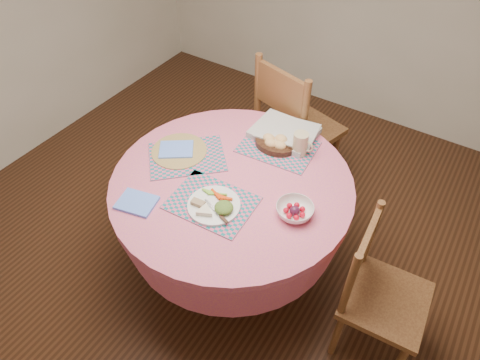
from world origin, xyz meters
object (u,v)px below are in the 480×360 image
at_px(wicker_trivet, 179,151).
at_px(dinner_plate, 214,205).
at_px(chair_right, 378,292).
at_px(chair_back, 293,126).
at_px(dining_table, 232,206).
at_px(fruit_bowl, 295,211).
at_px(latte_mug, 301,144).
at_px(bread_bowl, 275,143).

xyz_separation_m(wicker_trivet, dinner_plate, (0.40, -0.23, 0.02)).
height_order(chair_right, chair_back, chair_back).
xyz_separation_m(chair_back, wicker_trivet, (-0.30, -0.79, 0.22)).
height_order(dining_table, chair_back, chair_back).
relative_size(wicker_trivet, fruit_bowl, 1.37).
height_order(latte_mug, fruit_bowl, latte_mug).
distance_m(wicker_trivet, latte_mug, 0.66).
xyz_separation_m(dining_table, wicker_trivet, (-0.36, 0.03, 0.20)).
bearing_deg(chair_back, bread_bowl, 119.50).
bearing_deg(fruit_bowl, dining_table, 175.38).
bearing_deg(dining_table, fruit_bowl, -4.62).
relative_size(chair_right, dinner_plate, 3.41).
bearing_deg(wicker_trivet, chair_back, 69.12).
bearing_deg(latte_mug, chair_right, -30.00).
relative_size(dinner_plate, fruit_bowl, 1.16).
height_order(wicker_trivet, latte_mug, latte_mug).
distance_m(chair_right, wicker_trivet, 1.24).
distance_m(chair_back, bread_bowl, 0.55).
relative_size(chair_back, bread_bowl, 4.50).
bearing_deg(dining_table, dinner_plate, -79.72).
bearing_deg(latte_mug, dining_table, -117.93).
bearing_deg(chair_back, dinner_plate, 111.25).
relative_size(chair_right, fruit_bowl, 3.95).
xyz_separation_m(latte_mug, fruit_bowl, (0.18, -0.40, -0.04)).
distance_m(bread_bowl, latte_mug, 0.15).
bearing_deg(bread_bowl, chair_right, -23.85).
height_order(dining_table, fruit_bowl, fruit_bowl).
xyz_separation_m(chair_back, fruit_bowl, (0.43, -0.85, 0.24)).
height_order(dinner_plate, fruit_bowl, dinner_plate).
height_order(bread_bowl, fruit_bowl, bread_bowl).
xyz_separation_m(dinner_plate, bread_bowl, (0.02, 0.55, 0.01)).
height_order(dinner_plate, bread_bowl, bread_bowl).
height_order(chair_back, dinner_plate, chair_back).
height_order(wicker_trivet, fruit_bowl, fruit_bowl).
height_order(dining_table, wicker_trivet, wicker_trivet).
relative_size(wicker_trivet, bread_bowl, 1.30).
bearing_deg(fruit_bowl, chair_back, 116.89).
xyz_separation_m(chair_back, dinner_plate, (0.10, -1.02, 0.23)).
height_order(wicker_trivet, dinner_plate, dinner_plate).
bearing_deg(chair_right, bread_bowl, 62.26).
bearing_deg(dining_table, wicker_trivet, 175.29).
relative_size(dining_table, dinner_plate, 4.90).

